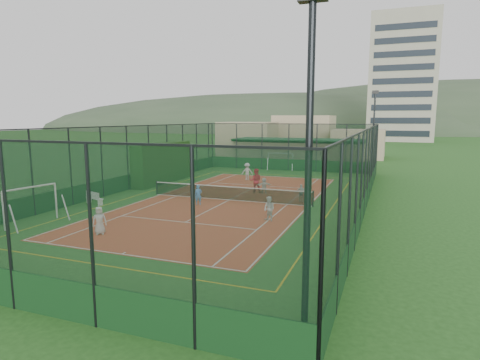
{
  "coord_description": "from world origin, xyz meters",
  "views": [
    {
      "loc": [
        10.23,
        -25.14,
        5.62
      ],
      "look_at": [
        0.23,
        1.52,
        1.2
      ],
      "focal_mm": 30.0,
      "sensor_mm": 36.0,
      "label": 1
    }
  ],
  "objects_px": {
    "floodlight_se": "(308,188)",
    "floodlight_ne": "(373,133)",
    "futsal_goal_near": "(31,206)",
    "child_far_left": "(247,172)",
    "child_near_mid": "(198,195)",
    "white_bench": "(94,198)",
    "child_far_back": "(264,186)",
    "child_far_right": "(301,193)",
    "coach": "(256,181)",
    "futsal_goal_far": "(280,161)",
    "clubhouse": "(298,152)",
    "child_near_left": "(99,220)",
    "apartment_tower": "(402,79)",
    "child_near_right": "(269,209)"
  },
  "relations": [
    {
      "from": "floodlight_se",
      "to": "floodlight_ne",
      "type": "bearing_deg",
      "value": 90.0
    },
    {
      "from": "futsal_goal_near",
      "to": "child_far_left",
      "type": "height_order",
      "value": "futsal_goal_near"
    },
    {
      "from": "floodlight_se",
      "to": "child_near_mid",
      "type": "xyz_separation_m",
      "value": [
        -9.95,
        14.56,
        -3.47
      ]
    },
    {
      "from": "floodlight_se",
      "to": "white_bench",
      "type": "bearing_deg",
      "value": 143.22
    },
    {
      "from": "futsal_goal_near",
      "to": "child_far_back",
      "type": "relative_size",
      "value": 2.61
    },
    {
      "from": "floodlight_ne",
      "to": "futsal_goal_near",
      "type": "bearing_deg",
      "value": -121.67
    },
    {
      "from": "futsal_goal_near",
      "to": "child_far_right",
      "type": "xyz_separation_m",
      "value": [
        12.28,
        10.72,
        -0.39
      ]
    },
    {
      "from": "child_far_left",
      "to": "coach",
      "type": "distance_m",
      "value": 6.19
    },
    {
      "from": "futsal_goal_far",
      "to": "child_near_mid",
      "type": "xyz_separation_m",
      "value": [
        -0.36,
        -19.46,
        -0.24
      ]
    },
    {
      "from": "clubhouse",
      "to": "coach",
      "type": "distance_m",
      "value": 18.74
    },
    {
      "from": "floodlight_se",
      "to": "clubhouse",
      "type": "relative_size",
      "value": 0.54
    },
    {
      "from": "white_bench",
      "to": "futsal_goal_far",
      "type": "height_order",
      "value": "futsal_goal_far"
    },
    {
      "from": "child_near_mid",
      "to": "futsal_goal_near",
      "type": "bearing_deg",
      "value": -151.86
    },
    {
      "from": "clubhouse",
      "to": "child_near_left",
      "type": "distance_m",
      "value": 31.97
    },
    {
      "from": "child_far_right",
      "to": "futsal_goal_far",
      "type": "bearing_deg",
      "value": -78.47
    },
    {
      "from": "floodlight_se",
      "to": "coach",
      "type": "xyz_separation_m",
      "value": [
        -7.77,
        19.89,
        -3.2
      ]
    },
    {
      "from": "apartment_tower",
      "to": "futsal_goal_near",
      "type": "height_order",
      "value": "apartment_tower"
    },
    {
      "from": "white_bench",
      "to": "child_near_mid",
      "type": "relative_size",
      "value": 1.23
    },
    {
      "from": "child_near_mid",
      "to": "coach",
      "type": "relative_size",
      "value": 0.7
    },
    {
      "from": "child_far_left",
      "to": "child_far_right",
      "type": "bearing_deg",
      "value": 106.47
    },
    {
      "from": "floodlight_ne",
      "to": "apartment_tower",
      "type": "distance_m",
      "value": 66.39
    },
    {
      "from": "child_far_left",
      "to": "child_far_back",
      "type": "height_order",
      "value": "child_far_left"
    },
    {
      "from": "child_near_right",
      "to": "clubhouse",
      "type": "bearing_deg",
      "value": 124.07
    },
    {
      "from": "white_bench",
      "to": "futsal_goal_near",
      "type": "relative_size",
      "value": 0.51
    },
    {
      "from": "coach",
      "to": "child_near_left",
      "type": "bearing_deg",
      "value": 58.3
    },
    {
      "from": "floodlight_se",
      "to": "child_far_left",
      "type": "xyz_separation_m",
      "value": [
        -10.44,
        25.48,
        -3.33
      ]
    },
    {
      "from": "clubhouse",
      "to": "child_far_back",
      "type": "distance_m",
      "value": 18.87
    },
    {
      "from": "child_near_mid",
      "to": "child_far_back",
      "type": "height_order",
      "value": "child_near_mid"
    },
    {
      "from": "apartment_tower",
      "to": "child_far_back",
      "type": "height_order",
      "value": "apartment_tower"
    },
    {
      "from": "clubhouse",
      "to": "child_far_left",
      "type": "relative_size",
      "value": 9.68
    },
    {
      "from": "child_far_back",
      "to": "floodlight_se",
      "type": "bearing_deg",
      "value": 80.91
    },
    {
      "from": "floodlight_ne",
      "to": "futsal_goal_far",
      "type": "relative_size",
      "value": 2.98
    },
    {
      "from": "floodlight_se",
      "to": "futsal_goal_far",
      "type": "height_order",
      "value": "floodlight_se"
    },
    {
      "from": "child_near_right",
      "to": "child_far_right",
      "type": "xyz_separation_m",
      "value": [
        0.57,
        5.69,
        -0.09
      ]
    },
    {
      "from": "floodlight_ne",
      "to": "futsal_goal_near",
      "type": "xyz_separation_m",
      "value": [
        -16.11,
        -26.12,
        -3.13
      ]
    },
    {
      "from": "white_bench",
      "to": "child_near_left",
      "type": "distance_m",
      "value": 7.42
    },
    {
      "from": "child_near_left",
      "to": "coach",
      "type": "xyz_separation_m",
      "value": [
        3.65,
        13.13,
        0.23
      ]
    },
    {
      "from": "apartment_tower",
      "to": "child_near_right",
      "type": "relative_size",
      "value": 21.99
    },
    {
      "from": "child_far_left",
      "to": "child_far_right",
      "type": "relative_size",
      "value": 1.32
    },
    {
      "from": "child_far_left",
      "to": "child_near_left",
      "type": "bearing_deg",
      "value": 62.78
    },
    {
      "from": "apartment_tower",
      "to": "child_near_mid",
      "type": "height_order",
      "value": "apartment_tower"
    },
    {
      "from": "child_near_left",
      "to": "child_near_right",
      "type": "xyz_separation_m",
      "value": [
        7.01,
        5.35,
        -0.0
      ]
    },
    {
      "from": "apartment_tower",
      "to": "child_far_right",
      "type": "relative_size",
      "value": 25.21
    },
    {
      "from": "white_bench",
      "to": "futsal_goal_far",
      "type": "distance_m",
      "value": 22.81
    },
    {
      "from": "floodlight_ne",
      "to": "white_bench",
      "type": "height_order",
      "value": "floodlight_ne"
    },
    {
      "from": "futsal_goal_far",
      "to": "coach",
      "type": "bearing_deg",
      "value": -93.3
    },
    {
      "from": "futsal_goal_far",
      "to": "child_near_right",
      "type": "bearing_deg",
      "value": -87.35
    },
    {
      "from": "child_near_mid",
      "to": "child_far_left",
      "type": "distance_m",
      "value": 10.93
    },
    {
      "from": "child_near_left",
      "to": "child_far_back",
      "type": "xyz_separation_m",
      "value": [
        4.33,
        13.06,
        -0.09
      ]
    },
    {
      "from": "child_far_back",
      "to": "floodlight_ne",
      "type": "bearing_deg",
      "value": -146.65
    }
  ]
}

